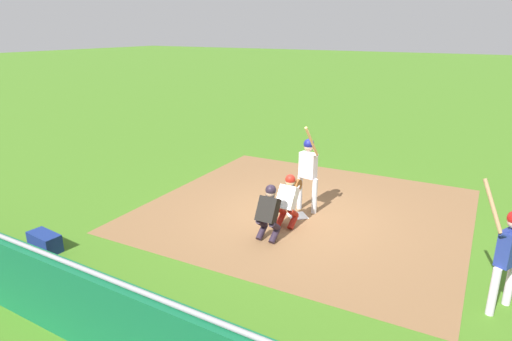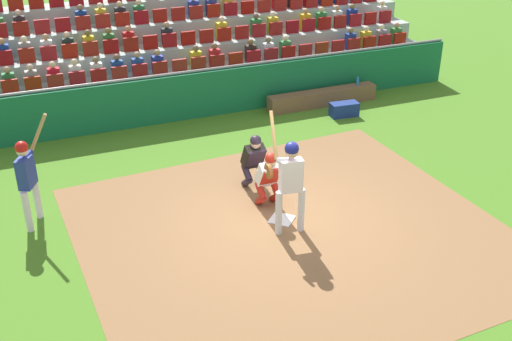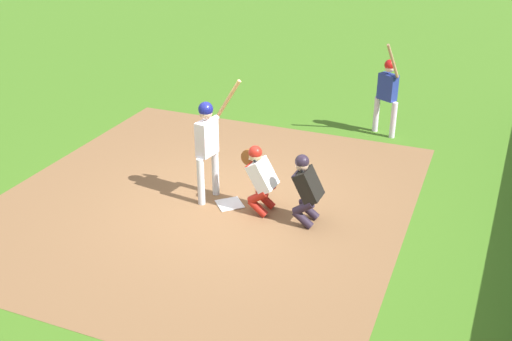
% 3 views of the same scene
% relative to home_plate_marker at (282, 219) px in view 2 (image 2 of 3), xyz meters
% --- Properties ---
extents(ground_plane, '(160.00, 160.00, 0.00)m').
position_rel_home_plate_marker_xyz_m(ground_plane, '(0.00, 0.00, -0.02)').
color(ground_plane, '#42741E').
extents(infield_dirt_patch, '(8.07, 7.57, 0.01)m').
position_rel_home_plate_marker_xyz_m(infield_dirt_patch, '(0.00, 0.50, -0.01)').
color(infield_dirt_patch, brown).
rests_on(infield_dirt_patch, ground_plane).
extents(home_plate_marker, '(0.62, 0.62, 0.02)m').
position_rel_home_plate_marker_xyz_m(home_plate_marker, '(0.00, 0.00, 0.00)').
color(home_plate_marker, white).
rests_on(home_plate_marker, infield_dirt_patch).
extents(batter_at_plate, '(0.59, 0.75, 2.31)m').
position_rel_home_plate_marker_xyz_m(batter_at_plate, '(0.05, 0.44, 1.17)').
color(batter_at_plate, silver).
rests_on(batter_at_plate, ground_plane).
extents(catcher_crouching, '(0.47, 0.71, 1.26)m').
position_rel_home_plate_marker_xyz_m(catcher_crouching, '(0.03, -0.58, 0.69)').
color(catcher_crouching, '#AE2016').
rests_on(catcher_crouching, ground_plane).
extents(home_plate_umpire, '(0.47, 0.48, 1.27)m').
position_rel_home_plate_marker_xyz_m(home_plate_umpire, '(-0.01, -1.45, 0.68)').
color(home_plate_umpire, '#291E2E').
rests_on(home_plate_umpire, ground_plane).
extents(dugout_wall, '(15.98, 0.24, 1.33)m').
position_rel_home_plate_marker_xyz_m(dugout_wall, '(0.00, -5.75, 0.62)').
color(dugout_wall, '#12623A').
rests_on(dugout_wall, ground_plane).
extents(dugout_bench, '(3.28, 0.40, 0.44)m').
position_rel_home_plate_marker_xyz_m(dugout_bench, '(-3.65, -5.20, 0.20)').
color(dugout_bench, brown).
rests_on(dugout_bench, ground_plane).
extents(water_bottle_on_bench, '(0.07, 0.07, 0.24)m').
position_rel_home_plate_marker_xyz_m(water_bottle_on_bench, '(-4.78, -5.20, 0.54)').
color(water_bottle_on_bench, blue).
rests_on(water_bottle_on_bench, dugout_bench).
extents(equipment_duffel_bag, '(0.79, 0.42, 0.38)m').
position_rel_home_plate_marker_xyz_m(equipment_duffel_bag, '(-3.81, -4.25, 0.17)').
color(equipment_duffel_bag, navy).
rests_on(equipment_duffel_bag, ground_plane).
extents(on_deck_batter, '(0.74, 0.62, 2.23)m').
position_rel_home_plate_marker_xyz_m(on_deck_batter, '(4.48, -1.72, 1.08)').
color(on_deck_batter, silver).
rests_on(on_deck_batter, ground_plane).
extents(bleacher_stand, '(17.71, 3.96, 2.84)m').
position_rel_home_plate_marker_xyz_m(bleacher_stand, '(-0.00, -10.06, 0.83)').
color(bleacher_stand, '#94A49C').
rests_on(bleacher_stand, ground_plane).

